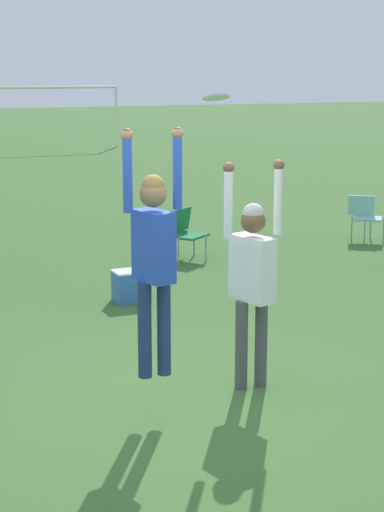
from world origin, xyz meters
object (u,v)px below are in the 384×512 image
Objects in this scene: person_defending at (252,270)px; frisbee at (216,97)px; camping_chair_3 at (184,230)px; camping_chair_1 at (365,214)px; person_jumping at (154,248)px; cooler_box at (131,286)px.

person_defending is 1.70m from frisbee.
person_defending is 2.56× the size of camping_chair_3.
camping_chair_1 is (5.64, 5.87, -2.28)m from frisbee.
person_jumping reaches higher than person_defending.
camping_chair_3 is at bearing 69.84° from frisbee.
frisbee is at bearing -97.56° from cooler_box.
person_jumping is 8.59m from camping_chair_1.
camping_chair_3 is at bearing -38.20° from person_jumping.
frisbee is (0.57, -0.03, 1.25)m from person_jumping.
person_jumping is at bearing 177.33° from frisbee.
frisbee reaches higher than person_jumping.
camping_chair_1 is 3.53m from camping_chair_3.
person_jumping is at bearing -90.00° from person_defending.
frisbee reaches higher than camping_chair_3.
cooler_box is (-5.16, -2.21, -0.27)m from camping_chair_1.
camping_chair_1 is 0.93× the size of camping_chair_3.
person_defending is 2.74× the size of camping_chair_1.
frisbee is 0.28× the size of camping_chair_3.
camping_chair_3 reaches higher than camping_chair_1.
person_jumping is 2.72× the size of camping_chair_1.
person_jumping reaches higher than camping_chair_3.
camping_chair_1 is 1.75× the size of cooler_box.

